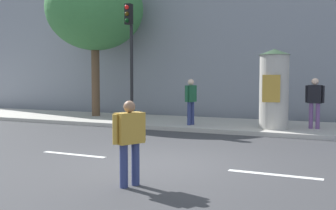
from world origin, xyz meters
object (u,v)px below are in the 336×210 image
pedestrian_in_light_jacket (130,136)px  pedestrian_with_backpack (191,98)px  poster_column (274,88)px  pedestrian_with_bag (315,99)px  traffic_light (130,44)px  street_tree (95,9)px

pedestrian_in_light_jacket → pedestrian_with_backpack: pedestrian_with_backpack is taller
pedestrian_in_light_jacket → pedestrian_with_backpack: 8.05m
poster_column → pedestrian_with_bag: 1.41m
poster_column → pedestrian_with_bag: poster_column is taller
traffic_light → pedestrian_with_bag: size_ratio=2.59×
street_tree → pedestrian_in_light_jacket: street_tree is taller
street_tree → pedestrian_with_backpack: (5.27, -1.47, -3.83)m
traffic_light → pedestrian_with_bag: 6.85m
traffic_light → pedestrian_with_bag: (6.41, 1.36, -1.97)m
street_tree → pedestrian_with_backpack: size_ratio=3.97×
poster_column → street_tree: street_tree is taller
pedestrian_in_light_jacket → pedestrian_with_backpack: size_ratio=0.88×
traffic_light → pedestrian_with_backpack: size_ratio=2.64×
traffic_light → pedestrian_with_backpack: (2.20, 0.63, -2.00)m
traffic_light → poster_column: (5.15, 0.83, -1.61)m
street_tree → pedestrian_in_light_jacket: (7.31, -9.25, -4.10)m
poster_column → pedestrian_in_light_jacket: (-0.91, -7.99, -0.65)m
traffic_light → poster_column: traffic_light is taller
pedestrian_in_light_jacket → pedestrian_with_bag: bearing=75.7°
poster_column → pedestrian_with_bag: size_ratio=1.57×
pedestrian_with_backpack → pedestrian_in_light_jacket: bearing=-75.3°
traffic_light → street_tree: (-3.07, 2.10, 1.83)m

